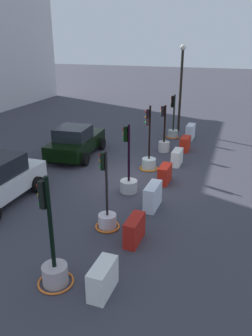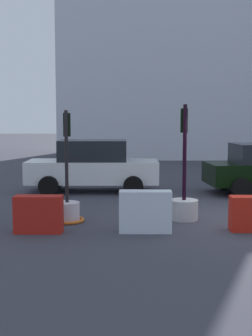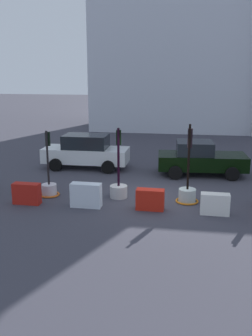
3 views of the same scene
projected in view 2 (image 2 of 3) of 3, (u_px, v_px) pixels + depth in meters
The scene contains 7 objects.
ground_plane at pixel (238, 219), 11.80m from camera, with size 120.00×120.00×0.00m, color #3B3A44.
traffic_light_1 at pixel (67, 205), 11.46m from camera, with size 0.83×0.83×2.69m.
traffic_light_2 at pixel (184, 200), 11.67m from camera, with size 0.70×0.70×2.83m.
construction_barrier_1 at pixel (39, 214), 10.36m from camera, with size 1.06×0.41×0.82m.
construction_barrier_2 at pixel (145, 212), 10.41m from camera, with size 1.16×0.44×0.92m.
car_white_van at pixel (93, 166), 16.02m from camera, with size 4.41×2.07×1.75m.
building_main_facade at pixel (169, 14), 30.37m from camera, with size 14.19×8.06×18.12m.
Camera 2 is at (-2.89, -11.57, 2.53)m, focal length 50.66 mm.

